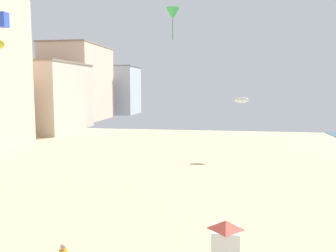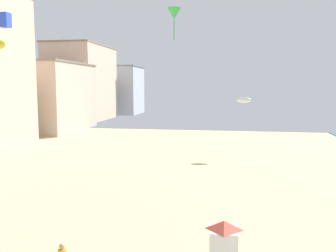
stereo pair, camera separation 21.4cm
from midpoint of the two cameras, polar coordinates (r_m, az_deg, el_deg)
name	(u,v)px [view 2 (the right image)]	position (r m, az deg, el deg)	size (l,w,h in m)	color
boardwalk_hotel_far	(38,96)	(68.13, -19.95, 4.46)	(15.72, 17.01, 12.02)	#C6B29E
boardwalk_hotel_distant	(82,83)	(85.81, -13.52, 6.72)	(11.01, 19.24, 17.23)	beige
boardwalk_hotel_furthest	(110,90)	(104.16, -9.26, 5.69)	(17.78, 12.88, 13.49)	#ADB7C1
lifeguard_stand	(224,238)	(15.01, 9.35, -17.25)	(1.10, 1.10, 2.55)	white
kite_blue_box	(5,20)	(35.48, -24.45, 15.15)	(0.81, 0.81, 1.28)	blue
kite_white_parafoil	(244,100)	(42.21, 12.18, 4.07)	(1.66, 0.46, 0.64)	white
kite_green_delta	(174,14)	(30.49, 1.20, 17.51)	(1.12, 1.12, 2.54)	green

